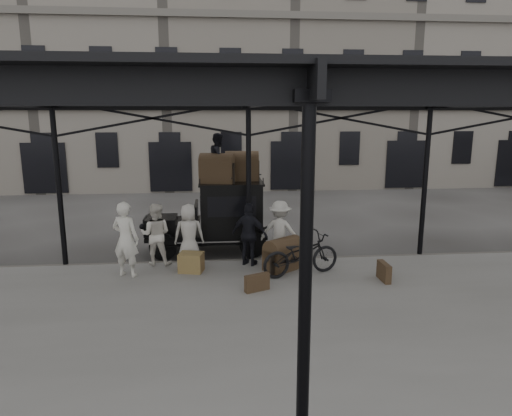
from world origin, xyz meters
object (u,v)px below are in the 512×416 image
Objects in this scene: taxi at (221,213)px; bicycle at (301,254)px; porter_official at (249,234)px; porter_left at (126,239)px; steamer_trunk_roof_near at (217,170)px; steamer_trunk_platform at (283,256)px.

taxi is 3.37m from bicycle.
porter_left is at bearing 38.42° from porter_official.
porter_official reaches higher than bicycle.
steamer_trunk_roof_near is at bearing -33.56° from porter_official.
taxi reaches higher than steamer_trunk_platform.
taxi is 1.91× the size of porter_left.
steamer_trunk_platform is at bearing -54.36° from taxi.
taxi is 3.35m from porter_left.
taxi reaches higher than porter_official.
bicycle is at bearing -37.81° from steamer_trunk_roof_near.
taxi is 2.81m from steamer_trunk_platform.
bicycle is 2.14× the size of steamer_trunk_platform.
steamer_trunk_roof_near is at bearing -108.07° from taxi.
steamer_trunk_roof_near is 3.29m from steamer_trunk_platform.
steamer_trunk_platform is (1.59, -2.21, -0.70)m from taxi.
porter_left is 1.95× the size of steamer_trunk_roof_near.
steamer_trunk_roof_near is at bearing -116.70° from porter_left.
porter_official is (0.74, -1.79, -0.20)m from taxi.
taxi is at bearing -39.10° from porter_official.
steamer_trunk_platform is (0.85, -0.42, -0.50)m from porter_official.
porter_official is (3.14, 0.55, -0.10)m from porter_left.
porter_left is 4.04m from steamer_trunk_platform.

